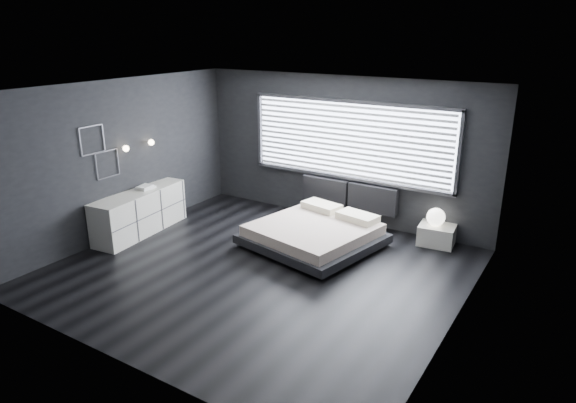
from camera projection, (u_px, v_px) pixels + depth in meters
The scene contains 12 objects.
room at pixel (258, 185), 7.63m from camera, with size 6.04×6.00×2.80m.
window at pixel (349, 141), 9.63m from camera, with size 4.14×0.09×1.52m.
headboard at pixel (349, 195), 9.89m from camera, with size 1.96×0.16×0.52m.
sconce_near at pixel (126, 149), 9.05m from camera, with size 0.18×0.11×0.11m.
sconce_far at pixel (151, 142), 9.54m from camera, with size 0.18×0.11×0.11m.
wall_art_upper at pixel (92, 140), 8.54m from camera, with size 0.01×0.48×0.48m.
wall_art_lower at pixel (108, 164), 8.89m from camera, with size 0.01×0.48×0.48m.
bed at pixel (314, 233), 8.91m from camera, with size 2.36×2.29×0.52m.
nightstand at pixel (437, 235), 9.00m from camera, with size 0.60×0.50×0.35m, color silver.
orb_lamp at pixel (436, 217), 8.89m from camera, with size 0.32×0.32×0.32m, color white.
dresser at pixel (140, 212), 9.46m from camera, with size 0.76×2.03×0.80m.
book_stack at pixel (145, 187), 9.48m from camera, with size 0.26×0.34×0.07m.
Camera 1 is at (4.25, -5.95, 3.63)m, focal length 32.00 mm.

